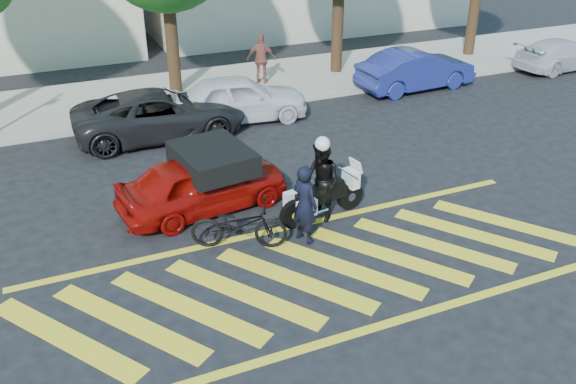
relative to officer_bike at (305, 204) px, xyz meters
name	(u,v)px	position (x,y,z in m)	size (l,w,h in m)	color
ground	(321,273)	(-0.20, -1.28, -0.91)	(90.00, 90.00, 0.00)	black
sidewalk	(177,93)	(-0.20, 10.72, -0.83)	(60.00, 5.00, 0.15)	#9E998E
crosswalk	(320,273)	(-0.24, -1.28, -0.90)	(12.33, 4.00, 0.01)	yellow
officer_bike	(305,204)	(0.00, 0.00, 0.00)	(0.66, 0.43, 1.82)	black
bicycle	(239,225)	(-1.41, 0.30, -0.36)	(0.73, 2.08, 1.09)	black
police_motorcycle	(322,197)	(0.77, 0.71, -0.35)	(2.30, 0.88, 1.02)	black
officer_moto	(321,182)	(0.75, 0.72, 0.05)	(0.93, 0.72, 1.91)	black
red_convertible	(203,183)	(-1.64, 2.22, -0.21)	(1.64, 4.09, 1.39)	#8E0A06
parked_mid_left	(160,114)	(-1.56, 7.16, -0.19)	(2.38, 5.16, 1.43)	black
parked_mid_right	(239,98)	(1.09, 7.48, -0.16)	(1.77, 4.41, 1.50)	silver
parked_right	(416,70)	(8.14, 7.92, -0.17)	(1.57, 4.49, 1.48)	navy
parked_far_right	(562,54)	(15.10, 7.75, -0.29)	(1.72, 4.23, 1.23)	silver
pedestrian_right	(262,59)	(3.02, 10.43, 0.16)	(1.08, 0.45, 1.84)	#955143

